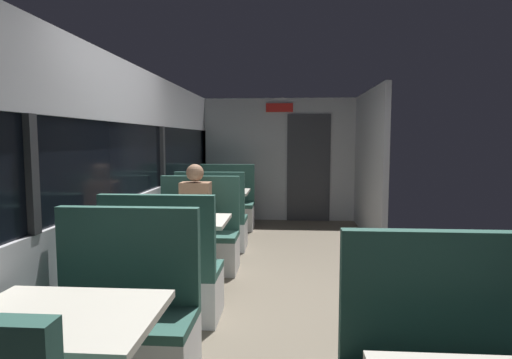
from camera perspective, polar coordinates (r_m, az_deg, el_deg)
The scene contains 14 objects.
ground_plane at distance 4.24m, azimuth 1.91°, elevation -16.12°, with size 3.30×9.20×0.02m, color #665B4C.
carriage_window_panel_left at distance 4.27m, azimuth -17.87°, elevation -0.72°, with size 0.09×8.48×2.30m.
carriage_end_bulkhead at distance 8.14m, azimuth 3.51°, elevation 2.55°, with size 2.90×0.11×2.30m.
carriage_aisle_panel_right at distance 7.07m, azimuth 14.75°, elevation 2.04°, with size 0.08×2.40×2.30m, color #B2B2B7.
dining_table_near_window at distance 2.31m, azimuth -24.46°, elevation -18.20°, with size 0.90×0.70×0.74m.
bench_near_window_facing_entry at distance 3.01m, azimuth -17.50°, elevation -18.69°, with size 0.95×0.50×1.10m.
dining_table_mid_window at distance 4.43m, azimuth -9.63°, elevation -6.44°, with size 0.90×0.70×0.74m.
bench_mid_window_facing_end at distance 3.86m, azimuth -12.08°, elevation -13.07°, with size 0.95×0.50×1.10m.
bench_mid_window_facing_entry at distance 5.17m, azimuth -7.71°, elevation -8.25°, with size 0.95×0.50×1.10m.
dining_table_far_window at distance 6.72m, azimuth -4.83°, elevation -2.34°, with size 0.90×0.70×0.74m.
bench_far_window_facing_end at distance 6.09m, azimuth -5.84°, elevation -6.13°, with size 0.95×0.50×1.10m.
bench_far_window_facing_entry at distance 7.45m, azimuth -3.97°, elevation -3.99°, with size 0.95×0.50×1.10m.
seated_passenger at distance 5.05m, azimuth -7.91°, elevation -6.14°, with size 0.47×0.55×1.26m.
coffee_cup_primary at distance 6.67m, azimuth -5.15°, elevation -1.14°, with size 0.07×0.07×0.09m.
Camera 1 is at (0.15, -3.94, 1.55)m, focal length 30.18 mm.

